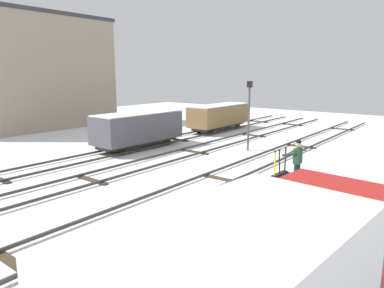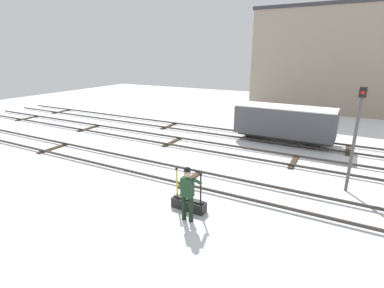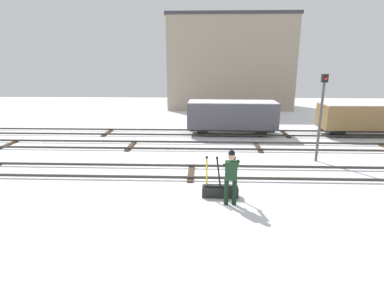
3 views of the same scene
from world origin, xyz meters
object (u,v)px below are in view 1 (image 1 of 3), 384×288
Objects in this scene: signal_post at (249,109)px; delivery_truck at (267,285)px; freight_car_mid_siding at (138,128)px; freight_car_back_track at (219,115)px; rail_worker at (297,159)px; switch_lever_frame at (279,177)px.

delivery_truck is at bearing -149.83° from signal_post.
freight_car_mid_siding reaches higher than freight_car_back_track.
delivery_truck is at bearing -126.11° from freight_car_mid_siding.
rail_worker is 0.31× the size of delivery_truck.
signal_post is 7.64m from freight_car_back_track.
signal_post is at bearing 35.52° from delivery_truck.
freight_car_back_track reaches higher than switch_lever_frame.
freight_car_back_track is (8.68, -0.00, -0.06)m from freight_car_mid_siding.
freight_car_mid_siding is at bearing 179.31° from freight_car_back_track.
rail_worker is at bearing -133.27° from signal_post.
delivery_truck is (-9.49, -3.38, 0.50)m from rail_worker.
rail_worker is 10.27m from freight_car_mid_siding.
switch_lever_frame is 0.24× the size of freight_car_back_track.
switch_lever_frame is 0.36× the size of signal_post.
signal_post is (13.95, 8.11, 0.90)m from delivery_truck.
delivery_truck reaches higher than freight_car_back_track.
delivery_truck reaches higher than rail_worker.
freight_car_mid_siding is at bearing 57.84° from delivery_truck.
switch_lever_frame is at bearing -95.93° from freight_car_mid_siding.
signal_post is at bearing -56.00° from freight_car_mid_siding.
rail_worker is 0.32× the size of freight_car_mid_siding.
delivery_truck is 1.06× the size of freight_car_mid_siding.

